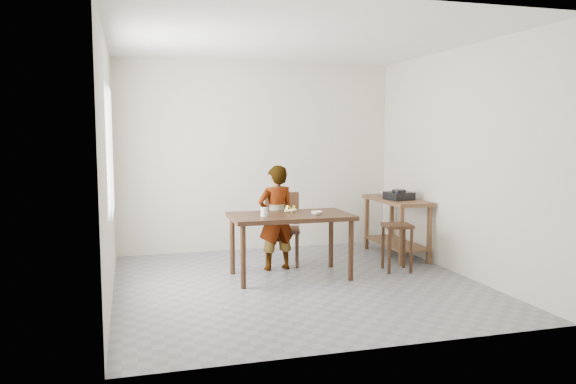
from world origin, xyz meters
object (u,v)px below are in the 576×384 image
object	(u,v)px
dining_table	(290,246)
prep_counter	(396,227)
child	(276,218)
stool	(397,248)
dining_chair	(282,229)

from	to	relation	value
dining_table	prep_counter	bearing A→B (deg)	22.15
child	stool	world-z (taller)	child
prep_counter	dining_chair	size ratio (longest dim) A/B	1.30
prep_counter	child	size ratio (longest dim) A/B	0.92
dining_table	dining_chair	distance (m)	0.65
child	dining_chair	distance (m)	0.33
dining_table	child	distance (m)	0.49
dining_table	prep_counter	distance (m)	1.86
prep_counter	dining_table	bearing A→B (deg)	-157.85
child	stool	xyz separation A→B (m)	(1.41, -0.48, -0.36)
child	stool	bearing A→B (deg)	152.47
prep_counter	dining_chair	xyz separation A→B (m)	(-1.65, -0.06, 0.06)
dining_chair	child	bearing A→B (deg)	-105.98
child	dining_chair	size ratio (longest dim) A/B	1.41
dining_table	stool	distance (m)	1.35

